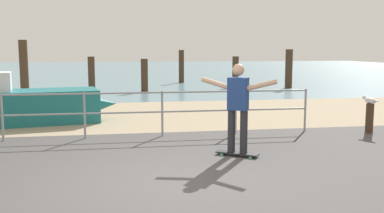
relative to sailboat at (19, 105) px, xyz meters
The scene contains 15 objects.
ground_plane 7.59m from the sailboat, 64.68° to the right, with size 24.00×10.00×0.04m, color #474444.
beach_strip 3.48m from the sailboat, 19.63° to the left, with size 24.00×6.00×0.04m, color tan.
sea_surface 29.34m from the sailboat, 83.66° to the left, with size 72.00×50.00×0.04m, color slate.
railing_fence 2.92m from the sailboat, 50.30° to the right, with size 10.41×0.05×1.05m.
sailboat is the anchor object (origin of this frame).
skateboard 6.48m from the sailboat, 42.30° to the right, with size 0.78×0.61×0.08m.
skateboarder 6.49m from the sailboat, 42.30° to the right, with size 1.25×0.88×1.65m.
bollard_short 8.88m from the sailboat, 17.64° to the right, with size 0.18×0.18×0.72m, color #422D1E.
seagull 8.88m from the sailboat, 17.55° to the right, with size 0.22×0.48×0.18m.
groyne_post_0 6.31m from the sailboat, 99.97° to the left, with size 0.33×0.33×2.34m, color #422D1E.
groyne_post_1 9.13m from the sailboat, 81.47° to the left, with size 0.32×0.32×1.63m, color #422D1E.
groyne_post_2 9.09m from the sailboat, 65.31° to the left, with size 0.32×0.32×1.54m, color #422D1E.
groyne_post_3 14.67m from the sailboat, 64.82° to the left, with size 0.31×0.31×1.92m, color #422D1E.
groyne_post_4 13.42m from the sailboat, 49.71° to the left, with size 0.34×0.34×1.60m, color #422D1E.
groyne_post_5 14.30m from the sailboat, 38.91° to the left, with size 0.36×0.36×1.97m, color #422D1E.
Camera 1 is at (-0.60, -6.22, 2.01)m, focal length 40.89 mm.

